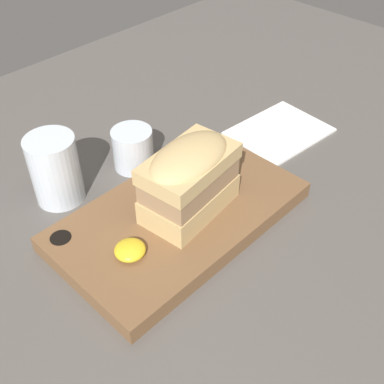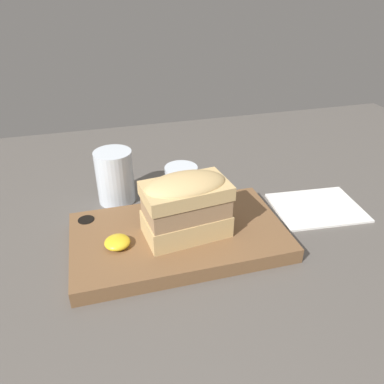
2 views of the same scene
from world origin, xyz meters
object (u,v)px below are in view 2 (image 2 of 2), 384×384
(water_glass, at_px, (115,180))
(sandwich, at_px, (186,203))
(napkin, at_px, (317,207))
(serving_board, at_px, (178,237))
(wine_glass, at_px, (181,183))

(water_glass, bearing_deg, sandwich, -61.33)
(sandwich, height_order, napkin, sandwich)
(sandwich, bearing_deg, napkin, 8.85)
(serving_board, distance_m, wine_glass, 0.15)
(sandwich, bearing_deg, water_glass, 118.67)
(sandwich, bearing_deg, wine_glass, 78.91)
(serving_board, relative_size, water_glass, 3.33)
(wine_glass, bearing_deg, water_glass, 170.69)
(wine_glass, height_order, napkin, wine_glass)
(wine_glass, xyz_separation_m, napkin, (0.24, -0.11, -0.03))
(serving_board, height_order, wine_glass, wine_glass)
(wine_glass, bearing_deg, sandwich, -101.09)
(water_glass, bearing_deg, napkin, -20.03)
(napkin, bearing_deg, water_glass, 159.97)
(serving_board, distance_m, water_glass, 0.19)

